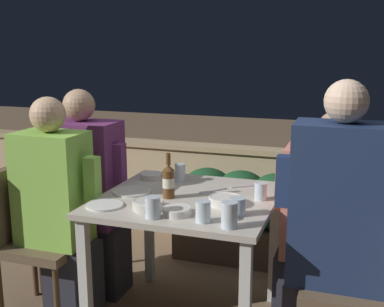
# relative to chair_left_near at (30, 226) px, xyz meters

# --- Properties ---
(parapet_wall) EXTENTS (9.00, 0.18, 0.74)m
(parapet_wall) POSITION_rel_chair_left_near_xyz_m (0.89, 1.47, -0.14)
(parapet_wall) COLOR tan
(parapet_wall) RESTS_ON ground_plane
(dining_table) EXTENTS (0.91, 0.88, 0.74)m
(dining_table) POSITION_rel_chair_left_near_xyz_m (0.89, 0.15, 0.12)
(dining_table) COLOR #BCB2A3
(dining_table) RESTS_ON ground_plane
(planter_hedge) EXTENTS (0.92, 0.47, 0.65)m
(planter_hedge) POSITION_rel_chair_left_near_xyz_m (0.97, 1.08, -0.15)
(planter_hedge) COLOR brown
(planter_hedge) RESTS_ON ground_plane
(chair_left_near) EXTENTS (0.43, 0.43, 0.86)m
(chair_left_near) POSITION_rel_chair_left_near_xyz_m (0.00, 0.00, 0.00)
(chair_left_near) COLOR brown
(chair_left_near) RESTS_ON ground_plane
(person_green_blouse) EXTENTS (0.47, 0.26, 1.25)m
(person_green_blouse) POSITION_rel_chair_left_near_xyz_m (0.20, 0.00, 0.12)
(person_green_blouse) COLOR #282833
(person_green_blouse) RESTS_ON ground_plane
(chair_left_far) EXTENTS (0.43, 0.43, 0.86)m
(chair_left_far) POSITION_rel_chair_left_near_xyz_m (-0.01, 0.32, 0.00)
(chair_left_far) COLOR brown
(chair_left_far) RESTS_ON ground_plane
(person_purple_stripe) EXTENTS (0.52, 0.26, 1.27)m
(person_purple_stripe) POSITION_rel_chair_left_near_xyz_m (0.18, 0.32, 0.11)
(person_purple_stripe) COLOR #282833
(person_purple_stripe) RESTS_ON ground_plane
(chair_right_near) EXTENTS (0.43, 0.43, 0.86)m
(chair_right_near) POSITION_rel_chair_left_near_xyz_m (1.82, 0.02, 0.00)
(chair_right_near) COLOR brown
(chair_right_near) RESTS_ON ground_plane
(person_navy_jumper) EXTENTS (0.50, 0.26, 1.37)m
(person_navy_jumper) POSITION_rel_chair_left_near_xyz_m (1.63, 0.02, 0.17)
(person_navy_jumper) COLOR #282833
(person_navy_jumper) RESTS_ON ground_plane
(chair_right_far) EXTENTS (0.43, 0.43, 0.86)m
(chair_right_far) POSITION_rel_chair_left_near_xyz_m (1.78, 0.28, 0.00)
(chair_right_far) COLOR brown
(chair_right_far) RESTS_ON ground_plane
(person_coral_top) EXTENTS (0.52, 0.26, 1.21)m
(person_coral_top) POSITION_rel_chair_left_near_xyz_m (1.58, 0.28, 0.08)
(person_coral_top) COLOR #282833
(person_coral_top) RESTS_ON ground_plane
(beer_bottle) EXTENTS (0.06, 0.06, 0.24)m
(beer_bottle) POSITION_rel_chair_left_near_xyz_m (0.80, 0.11, 0.31)
(beer_bottle) COLOR brown
(beer_bottle) RESTS_ON dining_table
(plate_0) EXTENTS (0.21, 0.21, 0.01)m
(plate_0) POSITION_rel_chair_left_near_xyz_m (0.58, 0.13, 0.22)
(plate_0) COLOR silver
(plate_0) RESTS_ON dining_table
(plate_1) EXTENTS (0.18, 0.18, 0.01)m
(plate_1) POSITION_rel_chair_left_near_xyz_m (0.55, -0.13, 0.22)
(plate_1) COLOR white
(plate_1) RESTS_ON dining_table
(bowl_0) EXTENTS (0.15, 0.15, 0.05)m
(bowl_0) POSITION_rel_chair_left_near_xyz_m (0.78, -0.10, 0.24)
(bowl_0) COLOR beige
(bowl_0) RESTS_ON dining_table
(bowl_1) EXTENTS (0.13, 0.13, 0.04)m
(bowl_1) POSITION_rel_chair_left_near_xyz_m (0.57, 0.42, 0.24)
(bowl_1) COLOR silver
(bowl_1) RESTS_ON dining_table
(bowl_2) EXTENTS (0.17, 0.17, 0.04)m
(bowl_2) POSITION_rel_chair_left_near_xyz_m (1.11, 0.09, 0.24)
(bowl_2) COLOR silver
(bowl_2) RESTS_ON dining_table
(bowl_3) EXTENTS (0.14, 0.14, 0.04)m
(bowl_3) POSITION_rel_chair_left_near_xyz_m (0.94, -0.13, 0.24)
(bowl_3) COLOR silver
(bowl_3) RESTS_ON dining_table
(glass_cup_0) EXTENTS (0.07, 0.07, 0.10)m
(glass_cup_0) POSITION_rel_chair_left_near_xyz_m (0.85, -0.20, 0.27)
(glass_cup_0) COLOR silver
(glass_cup_0) RESTS_ON dining_table
(glass_cup_1) EXTENTS (0.08, 0.08, 0.08)m
(glass_cup_1) POSITION_rel_chair_left_near_xyz_m (1.20, -0.04, 0.26)
(glass_cup_1) COLOR silver
(glass_cup_1) RESTS_ON dining_table
(glass_cup_2) EXTENTS (0.07, 0.07, 0.10)m
(glass_cup_2) POSITION_rel_chair_left_near_xyz_m (1.08, -0.18, 0.27)
(glass_cup_2) COLOR silver
(glass_cup_2) RESTS_ON dining_table
(glass_cup_3) EXTENTS (0.07, 0.07, 0.12)m
(glass_cup_3) POSITION_rel_chair_left_near_xyz_m (1.21, -0.21, 0.28)
(glass_cup_3) COLOR silver
(glass_cup_3) RESTS_ON dining_table
(glass_cup_4) EXTENTS (0.06, 0.06, 0.11)m
(glass_cup_4) POSITION_rel_chair_left_near_xyz_m (0.75, 0.42, 0.27)
(glass_cup_4) COLOR silver
(glass_cup_4) RESTS_ON dining_table
(glass_cup_5) EXTENTS (0.06, 0.06, 0.09)m
(glass_cup_5) POSITION_rel_chair_left_near_xyz_m (1.27, 0.22, 0.26)
(glass_cup_5) COLOR silver
(glass_cup_5) RESTS_ON dining_table
(fork_0) EXTENTS (0.12, 0.15, 0.01)m
(fork_0) POSITION_rel_chair_left_near_xyz_m (0.99, 0.29, 0.22)
(fork_0) COLOR silver
(fork_0) RESTS_ON dining_table
(fork_1) EXTENTS (0.15, 0.11, 0.01)m
(fork_1) POSITION_rel_chair_left_near_xyz_m (1.14, 0.43, 0.22)
(fork_1) COLOR silver
(fork_1) RESTS_ON dining_table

